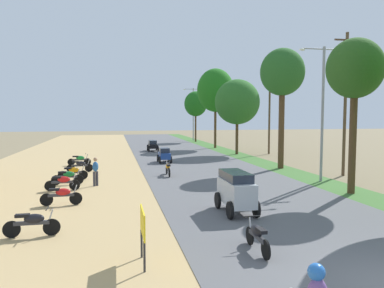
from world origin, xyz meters
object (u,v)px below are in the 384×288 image
parked_motorbike_second (62,194)px  utility_pole_far (269,113)px  parked_motorbike_fourth (68,176)px  pedestrian_on_shoulder (95,170)px  median_tree_fourth (237,102)px  car_sedan_black (153,145)px  motorbike_ahead_third (168,168)px  street_signboard (143,226)px  car_hatchback_blue (164,155)px  parked_motorbike_sixth (80,165)px  median_tree_second (355,70)px  median_tree_sixth (196,104)px  parked_motorbike_nearest (33,222)px  utility_pole_near (345,102)px  motorbike_ahead_second (257,235)px  car_van_silver (236,190)px  median_tree_third (282,74)px  streetlamp_near (323,105)px  parked_motorbike_seventh (80,159)px  median_tree_fifth (215,90)px  parked_motorbike_fifth (73,172)px  streetlamp_mid (193,111)px  parked_motorbike_third (63,181)px

parked_motorbike_second → utility_pole_far: utility_pole_far is taller
parked_motorbike_fourth → pedestrian_on_shoulder: (1.58, -0.77, 0.41)m
median_tree_fourth → car_sedan_black: (-8.11, 4.83, -4.63)m
utility_pole_far → motorbike_ahead_third: utility_pole_far is taller
street_signboard → car_hatchback_blue: (3.40, 21.17, -0.36)m
parked_motorbike_sixth → median_tree_fourth: 17.93m
median_tree_second → median_tree_sixth: size_ratio=1.04×
parked_motorbike_nearest → car_hatchback_blue: car_hatchback_blue is taller
median_tree_fourth → utility_pole_near: bearing=-79.0°
motorbike_ahead_second → median_tree_sixth: bearing=79.9°
car_van_silver → car_hatchback_blue: bearing=92.5°
median_tree_sixth → median_tree_third: bearing=-89.4°
streetlamp_near → parked_motorbike_seventh: bearing=145.1°
car_sedan_black → motorbike_ahead_third: (-0.72, -16.92, -0.17)m
street_signboard → car_sedan_black: size_ratio=0.66×
parked_motorbike_fourth → street_signboard: bearing=-75.0°
parked_motorbike_seventh → median_tree_fifth: bearing=41.6°
parked_motorbike_nearest → motorbike_ahead_second: motorbike_ahead_second is taller
parked_motorbike_nearest → street_signboard: size_ratio=1.20×
median_tree_third → street_signboard: bearing=-125.6°
street_signboard → car_hatchback_blue: size_ratio=0.75×
car_van_silver → car_hatchback_blue: (-0.73, 16.63, -0.28)m
parked_motorbike_nearest → median_tree_third: (14.92, 13.08, 6.55)m
parked_motorbike_seventh → median_tree_fourth: 16.69m
parked_motorbike_fourth → car_van_silver: size_ratio=0.75×
parked_motorbike_fifth → utility_pole_far: size_ratio=0.22×
median_tree_fifth → median_tree_third: bearing=-89.4°
parked_motorbike_second → pedestrian_on_shoulder: size_ratio=1.11×
motorbike_ahead_second → streetlamp_mid: bearing=80.2°
median_tree_fourth → median_tree_fifth: size_ratio=0.79×
median_tree_fifth → parked_motorbike_seventh: bearing=-138.4°
parked_motorbike_second → median_tree_sixth: (14.28, 37.36, 5.13)m
parked_motorbike_second → parked_motorbike_fourth: (-0.33, 5.15, 0.00)m
street_signboard → parked_motorbike_second: bearing=112.3°
median_tree_second → median_tree_sixth: bearing=89.8°
median_tree_second → utility_pole_far: bearing=78.6°
utility_pole_far → car_van_silver: size_ratio=3.35×
parked_motorbike_seventh → streetlamp_mid: bearing=60.8°
utility_pole_near → car_van_silver: size_ratio=3.92×
utility_pole_near → streetlamp_mid: bearing=94.5°
parked_motorbike_fourth → parked_motorbike_fifth: 1.64m
parked_motorbike_nearest → streetlamp_near: 17.14m
parked_motorbike_second → parked_motorbike_fourth: 5.16m
parked_motorbike_sixth → motorbike_ahead_third: (5.80, -2.92, 0.02)m
parked_motorbike_seventh → pedestrian_on_shoulder: bearing=-79.8°
utility_pole_near → parked_motorbike_third: bearing=-174.5°
streetlamp_mid → streetlamp_near: bearing=-90.0°
median_tree_fifth → streetlamp_near: 23.60m
street_signboard → parked_motorbike_fourth: bearing=105.0°
car_sedan_black → parked_motorbike_second: bearing=-105.1°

